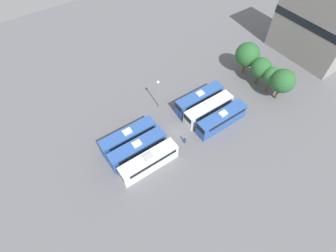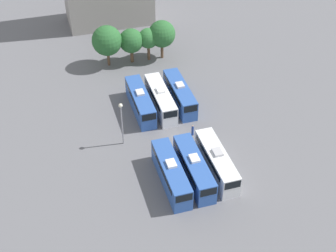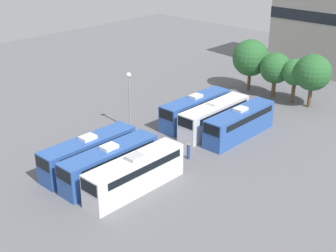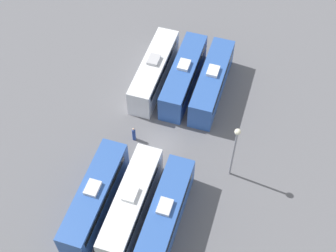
% 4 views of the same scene
% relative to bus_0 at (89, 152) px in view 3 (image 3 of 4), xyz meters
% --- Properties ---
extents(ground_plane, '(122.55, 122.55, 0.00)m').
position_rel_bus_0_xyz_m(ground_plane, '(3.33, 8.56, -1.85)').
color(ground_plane, slate).
extents(bus_0, '(2.56, 10.95, 3.73)m').
position_rel_bus_0_xyz_m(bus_0, '(0.00, 0.00, 0.00)').
color(bus_0, '#2D56A8').
rests_on(bus_0, ground_plane).
extents(bus_1, '(2.56, 10.95, 3.73)m').
position_rel_bus_0_xyz_m(bus_1, '(3.26, 0.07, 0.00)').
color(bus_1, '#2D56A8').
rests_on(bus_1, ground_plane).
extents(bus_2, '(2.56, 10.95, 3.73)m').
position_rel_bus_0_xyz_m(bus_2, '(6.64, 0.32, 0.00)').
color(bus_2, silver).
rests_on(bus_2, ground_plane).
extents(bus_3, '(2.56, 10.95, 3.73)m').
position_rel_bus_0_xyz_m(bus_3, '(0.05, 16.99, 0.00)').
color(bus_3, '#2D56A8').
rests_on(bus_3, ground_plane).
extents(bus_4, '(2.56, 10.95, 3.73)m').
position_rel_bus_0_xyz_m(bus_4, '(3.35, 16.71, 0.00)').
color(bus_4, silver).
rests_on(bus_4, ground_plane).
extents(bus_5, '(2.56, 10.95, 3.73)m').
position_rel_bus_0_xyz_m(bus_5, '(6.77, 17.17, 0.00)').
color(bus_5, '#2D56A8').
rests_on(bus_5, ground_plane).
extents(worker_person, '(0.36, 0.36, 1.85)m').
position_rel_bus_0_xyz_m(worker_person, '(6.09, 8.67, -0.99)').
color(worker_person, navy).
rests_on(worker_person, ground_plane).
extents(light_pole, '(0.60, 0.60, 7.31)m').
position_rel_bus_0_xyz_m(light_pole, '(-4.42, 9.78, 3.15)').
color(light_pole, gray).
rests_on(light_pole, ground_plane).
extents(tree_0, '(5.47, 5.47, 7.81)m').
position_rel_bus_0_xyz_m(tree_0, '(-2.16, 32.29, 3.20)').
color(tree_0, brown).
rests_on(tree_0, ground_plane).
extents(tree_1, '(4.48, 4.48, 6.65)m').
position_rel_bus_0_xyz_m(tree_1, '(2.24, 32.17, 2.52)').
color(tree_1, brown).
rests_on(tree_1, ground_plane).
extents(tree_2, '(3.76, 3.76, 6.35)m').
position_rel_bus_0_xyz_m(tree_2, '(5.46, 32.11, 2.56)').
color(tree_2, brown).
rests_on(tree_2, ground_plane).
extents(tree_3, '(5.01, 5.01, 7.48)m').
position_rel_bus_0_xyz_m(tree_3, '(8.06, 32.05, 3.10)').
color(tree_3, brown).
rests_on(tree_3, ground_plane).
extents(depot_building, '(17.70, 9.55, 17.62)m').
position_rel_bus_0_xyz_m(depot_building, '(1.66, 50.09, 7.04)').
color(depot_building, gray).
rests_on(depot_building, ground_plane).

